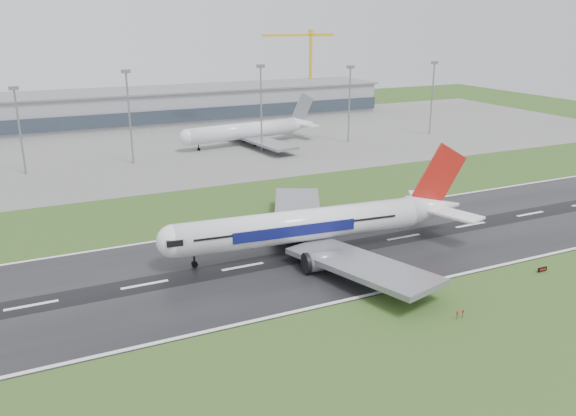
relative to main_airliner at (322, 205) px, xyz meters
name	(u,v)px	position (x,y,z in m)	size (l,w,h in m)	color
ground	(328,251)	(1.13, -1.41, -10.51)	(520.00, 520.00, 0.00)	#2D4C1B
runway	(328,251)	(1.13, -1.41, -10.46)	(400.00, 45.00, 0.10)	black
apron	(180,145)	(1.13, 123.59, -10.47)	(400.00, 130.00, 0.08)	slate
terminal	(147,107)	(1.13, 183.59, -3.01)	(240.00, 36.00, 15.00)	gray
main_airliner	(322,205)	(0.00, 0.00, 0.00)	(70.53, 67.17, 20.82)	white
parked_airliner	(248,122)	(26.51, 112.00, -1.31)	(62.24, 57.94, 18.24)	silver
tower_crane	(311,69)	(98.82, 198.59, 10.99)	(43.45, 2.37, 43.00)	gold
runway_sign	(542,270)	(34.90, -29.15, -9.99)	(2.30, 0.26, 1.04)	black
floodmast_1	(20,133)	(-56.93, 98.59, 3.12)	(0.64, 0.64, 27.26)	gray
floodmast_2	(130,120)	(-22.14, 98.59, 5.08)	(0.64, 0.64, 31.18)	gray
floodmast_3	(261,110)	(26.77, 98.59, 5.17)	(0.64, 0.64, 31.37)	gray
floodmast_4	(349,106)	(65.35, 98.59, 4.40)	(0.64, 0.64, 29.83)	gray
floodmast_5	(432,100)	(106.86, 98.59, 4.61)	(0.64, 0.64, 30.25)	gray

